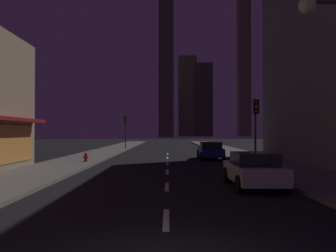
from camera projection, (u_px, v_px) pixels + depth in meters
ground_plane at (168, 153)px, 37.63m from camera, size 78.00×136.00×0.10m
sidewalk_right at (231, 152)px, 37.62m from camera, size 4.00×76.00×0.15m
sidewalk_left at (106, 152)px, 37.64m from camera, size 4.00×76.00×0.15m
lane_marking_center at (168, 172)px, 19.23m from camera, size 0.16×33.40×0.01m
skyscraper_distant_tall at (167, 63)px, 148.86m from camera, size 6.52×8.04×65.83m
skyscraper_distant_mid at (188, 97)px, 164.46m from camera, size 8.80×6.73×39.05m
skyscraper_distant_short at (203, 100)px, 164.58m from camera, size 8.74×8.25×35.52m
skyscraper_distant_slender at (244, 57)px, 165.36m from camera, size 5.85×5.47×78.24m
car_parked_near at (254, 169)px, 13.94m from camera, size 1.98×4.24×1.45m
car_parked_far at (211, 150)px, 28.09m from camera, size 1.98×4.24×1.45m
fire_hydrant_far_left at (86, 157)px, 24.27m from camera, size 0.42×0.30×0.65m
traffic_light_near_right at (256, 117)px, 20.82m from camera, size 0.32×0.48×4.20m
traffic_light_far_left at (126, 125)px, 43.76m from camera, size 0.32×0.48×4.20m
street_lamp_right at (332, 47)px, 10.93m from camera, size 1.96×0.56×6.58m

